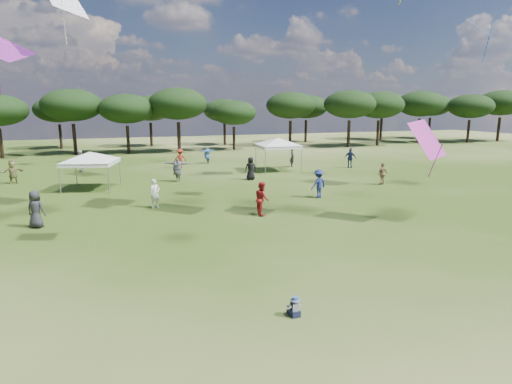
% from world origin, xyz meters
% --- Properties ---
extents(ground, '(140.00, 140.00, 0.00)m').
position_xyz_m(ground, '(0.00, 0.00, 0.00)').
color(ground, '#374F17').
rests_on(ground, ground).
extents(tree_line, '(108.78, 17.63, 7.77)m').
position_xyz_m(tree_line, '(2.39, 47.41, 5.42)').
color(tree_line, black).
rests_on(tree_line, ground).
extents(tent_left, '(6.26, 6.26, 2.83)m').
position_xyz_m(tent_left, '(-6.07, 23.07, 2.40)').
color(tent_left, gray).
rests_on(tent_left, ground).
extents(tent_right, '(6.66, 6.66, 3.14)m').
position_xyz_m(tent_right, '(8.84, 26.53, 2.71)').
color(tent_right, gray).
rests_on(tent_right, ground).
extents(toddler, '(0.37, 0.42, 0.56)m').
position_xyz_m(toddler, '(-0.46, 2.40, 0.25)').
color(toddler, '#151A31').
rests_on(toddler, ground).
extents(festival_crowd, '(30.19, 21.39, 1.83)m').
position_xyz_m(festival_crowd, '(-0.38, 23.86, 0.86)').
color(festival_crowd, navy).
rests_on(festival_crowd, ground).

